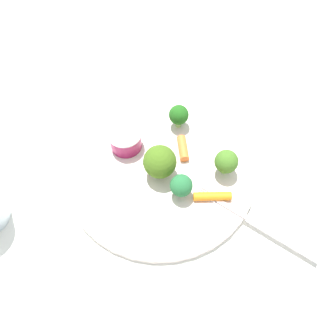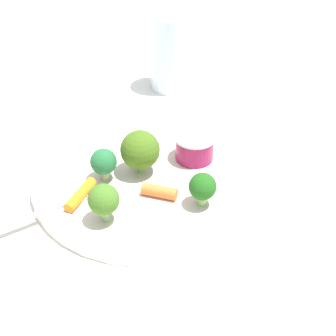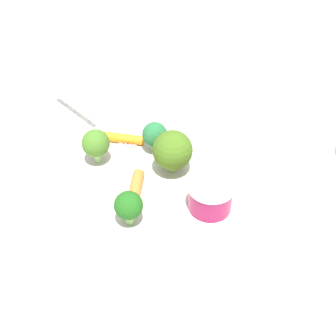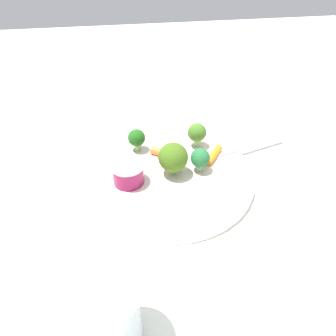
{
  "view_description": "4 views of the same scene",
  "coord_description": "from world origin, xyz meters",
  "px_view_note": "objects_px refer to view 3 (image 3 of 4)",
  "views": [
    {
      "loc": [
        -0.21,
        0.17,
        0.45
      ],
      "look_at": [
        -0.01,
        -0.0,
        0.02
      ],
      "focal_mm": 37.21,
      "sensor_mm": 36.0,
      "label": 1
    },
    {
      "loc": [
        -0.13,
        -0.46,
        0.38
      ],
      "look_at": [
        0.02,
        -0.02,
        0.03
      ],
      "focal_mm": 52.77,
      "sensor_mm": 36.0,
      "label": 2
    },
    {
      "loc": [
        0.34,
        -0.2,
        0.38
      ],
      "look_at": [
        0.0,
        -0.0,
        0.03
      ],
      "focal_mm": 48.58,
      "sensor_mm": 36.0,
      "label": 3
    },
    {
      "loc": [
        0.07,
        0.36,
        0.31
      ],
      "look_at": [
        0.0,
        0.01,
        0.02
      ],
      "focal_mm": 30.76,
      "sensor_mm": 36.0,
      "label": 4
    }
  ],
  "objects_px": {
    "broccoli_floret_3": "(155,135)",
    "carrot_stick_0": "(136,185)",
    "broccoli_floret_1": "(96,144)",
    "broccoli_floret_2": "(173,150)",
    "carrot_stick_1": "(123,138)",
    "broccoli_floret_0": "(129,206)",
    "sauce_cup": "(210,196)",
    "fork": "(93,120)",
    "plate": "(170,180)"
  },
  "relations": [
    {
      "from": "plate",
      "to": "fork",
      "type": "height_order",
      "value": "fork"
    },
    {
      "from": "plate",
      "to": "broccoli_floret_2",
      "type": "distance_m",
      "value": 0.04
    },
    {
      "from": "broccoli_floret_2",
      "to": "sauce_cup",
      "type": "bearing_deg",
      "value": 5.01
    },
    {
      "from": "broccoli_floret_0",
      "to": "broccoli_floret_1",
      "type": "distance_m",
      "value": 0.11
    },
    {
      "from": "broccoli_floret_1",
      "to": "broccoli_floret_3",
      "type": "height_order",
      "value": "broccoli_floret_1"
    },
    {
      "from": "fork",
      "to": "broccoli_floret_3",
      "type": "bearing_deg",
      "value": 24.51
    },
    {
      "from": "sauce_cup",
      "to": "carrot_stick_1",
      "type": "relative_size",
      "value": 0.95
    },
    {
      "from": "broccoli_floret_0",
      "to": "fork",
      "type": "bearing_deg",
      "value": 169.26
    },
    {
      "from": "sauce_cup",
      "to": "carrot_stick_0",
      "type": "xyz_separation_m",
      "value": [
        -0.06,
        -0.06,
        -0.01
      ]
    },
    {
      "from": "plate",
      "to": "broccoli_floret_0",
      "type": "relative_size",
      "value": 6.85
    },
    {
      "from": "sauce_cup",
      "to": "fork",
      "type": "relative_size",
      "value": 0.29
    },
    {
      "from": "carrot_stick_1",
      "to": "fork",
      "type": "height_order",
      "value": "carrot_stick_1"
    },
    {
      "from": "plate",
      "to": "broccoli_floret_0",
      "type": "height_order",
      "value": "broccoli_floret_0"
    },
    {
      "from": "carrot_stick_0",
      "to": "broccoli_floret_3",
      "type": "bearing_deg",
      "value": 134.88
    },
    {
      "from": "broccoli_floret_1",
      "to": "carrot_stick_0",
      "type": "xyz_separation_m",
      "value": [
        0.07,
        0.02,
        -0.02
      ]
    },
    {
      "from": "sauce_cup",
      "to": "carrot_stick_0",
      "type": "distance_m",
      "value": 0.09
    },
    {
      "from": "plate",
      "to": "sauce_cup",
      "type": "distance_m",
      "value": 0.07
    },
    {
      "from": "fork",
      "to": "broccoli_floret_1",
      "type": "bearing_deg",
      "value": -18.44
    },
    {
      "from": "broccoli_floret_0",
      "to": "plate",
      "type": "bearing_deg",
      "value": 119.17
    },
    {
      "from": "broccoli_floret_0",
      "to": "fork",
      "type": "height_order",
      "value": "broccoli_floret_0"
    },
    {
      "from": "broccoli_floret_2",
      "to": "fork",
      "type": "relative_size",
      "value": 0.32
    },
    {
      "from": "broccoli_floret_0",
      "to": "broccoli_floret_1",
      "type": "xyz_separation_m",
      "value": [
        -0.11,
        0.01,
        0.0
      ]
    },
    {
      "from": "broccoli_floret_3",
      "to": "carrot_stick_0",
      "type": "xyz_separation_m",
      "value": [
        0.05,
        -0.05,
        -0.02
      ]
    },
    {
      "from": "sauce_cup",
      "to": "broccoli_floret_0",
      "type": "distance_m",
      "value": 0.09
    },
    {
      "from": "broccoli_floret_0",
      "to": "broccoli_floret_3",
      "type": "xyz_separation_m",
      "value": [
        -0.09,
        0.08,
        -0.0
      ]
    },
    {
      "from": "broccoli_floret_1",
      "to": "carrot_stick_1",
      "type": "height_order",
      "value": "broccoli_floret_1"
    },
    {
      "from": "broccoli_floret_2",
      "to": "broccoli_floret_0",
      "type": "bearing_deg",
      "value": -58.98
    },
    {
      "from": "plate",
      "to": "carrot_stick_1",
      "type": "distance_m",
      "value": 0.09
    },
    {
      "from": "broccoli_floret_2",
      "to": "carrot_stick_1",
      "type": "height_order",
      "value": "broccoli_floret_2"
    },
    {
      "from": "carrot_stick_1",
      "to": "fork",
      "type": "distance_m",
      "value": 0.07
    },
    {
      "from": "broccoli_floret_0",
      "to": "carrot_stick_1",
      "type": "height_order",
      "value": "broccoli_floret_0"
    },
    {
      "from": "broccoli_floret_0",
      "to": "broccoli_floret_2",
      "type": "xyz_separation_m",
      "value": [
        -0.05,
        0.08,
        0.01
      ]
    },
    {
      "from": "broccoli_floret_2",
      "to": "carrot_stick_0",
      "type": "distance_m",
      "value": 0.06
    },
    {
      "from": "sauce_cup",
      "to": "broccoli_floret_2",
      "type": "bearing_deg",
      "value": -174.99
    },
    {
      "from": "sauce_cup",
      "to": "broccoli_floret_2",
      "type": "xyz_separation_m",
      "value": [
        -0.07,
        -0.01,
        0.02
      ]
    },
    {
      "from": "broccoli_floret_2",
      "to": "broccoli_floret_3",
      "type": "height_order",
      "value": "broccoli_floret_2"
    },
    {
      "from": "sauce_cup",
      "to": "fork",
      "type": "xyz_separation_m",
      "value": [
        -0.21,
        -0.05,
        -0.02
      ]
    },
    {
      "from": "carrot_stick_1",
      "to": "broccoli_floret_1",
      "type": "bearing_deg",
      "value": -66.48
    },
    {
      "from": "broccoli_floret_0",
      "to": "sauce_cup",
      "type": "bearing_deg",
      "value": 74.68
    },
    {
      "from": "broccoli_floret_2",
      "to": "broccoli_floret_3",
      "type": "bearing_deg",
      "value": 179.75
    },
    {
      "from": "broccoli_floret_1",
      "to": "fork",
      "type": "distance_m",
      "value": 0.09
    },
    {
      "from": "carrot_stick_0",
      "to": "carrot_stick_1",
      "type": "relative_size",
      "value": 0.77
    },
    {
      "from": "broccoli_floret_1",
      "to": "broccoli_floret_2",
      "type": "distance_m",
      "value": 0.09
    },
    {
      "from": "broccoli_floret_2",
      "to": "carrot_stick_0",
      "type": "relative_size",
      "value": 1.37
    },
    {
      "from": "carrot_stick_0",
      "to": "sauce_cup",
      "type": "bearing_deg",
      "value": 42.09
    },
    {
      "from": "sauce_cup",
      "to": "broccoli_floret_1",
      "type": "bearing_deg",
      "value": -149.46
    },
    {
      "from": "fork",
      "to": "broccoli_floret_2",
      "type": "bearing_deg",
      "value": 17.29
    },
    {
      "from": "broccoli_floret_3",
      "to": "carrot_stick_0",
      "type": "distance_m",
      "value": 0.08
    },
    {
      "from": "plate",
      "to": "carrot_stick_0",
      "type": "relative_size",
      "value": 6.92
    },
    {
      "from": "broccoli_floret_0",
      "to": "broccoli_floret_3",
      "type": "relative_size",
      "value": 1.01
    }
  ]
}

